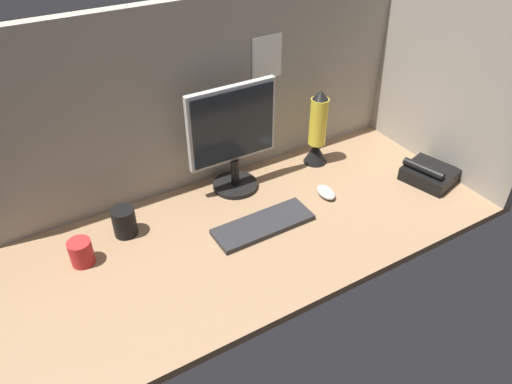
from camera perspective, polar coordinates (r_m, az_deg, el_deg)
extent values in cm
cube|color=#8C6B4C|center=(175.82, 0.06, -4.25)|extent=(180.00, 80.00, 3.00)
cube|color=gray|center=(183.69, -6.02, 11.35)|extent=(180.00, 5.00, 71.52)
cube|color=white|center=(188.11, 1.31, 15.71)|extent=(12.84, 0.40, 16.64)
cube|color=gray|center=(208.05, 21.79, 12.04)|extent=(5.00, 80.00, 71.52)
cylinder|color=black|center=(192.93, -2.48, 0.85)|extent=(18.00, 18.00, 1.80)
cylinder|color=black|center=(189.27, -2.53, 2.42)|extent=(3.20, 3.20, 11.00)
cube|color=#B7B7B7|center=(179.31, -2.86, 8.04)|extent=(35.83, 2.40, 30.27)
cube|color=black|center=(178.22, -2.64, 7.86)|extent=(33.43, 0.60, 27.87)
cube|color=#262628|center=(173.26, 0.88, -3.89)|extent=(37.08, 13.23, 2.00)
ellipsoid|color=silver|center=(189.36, 8.31, -0.04)|extent=(6.22, 9.95, 3.40)
cylinder|color=red|center=(167.51, -20.06, -6.76)|extent=(7.68, 7.68, 8.95)
cylinder|color=black|center=(173.95, -15.37, -3.44)|extent=(8.26, 8.26, 10.56)
cone|color=black|center=(207.95, 7.10, 4.70)|extent=(10.14, 10.14, 9.21)
cylinder|color=gold|center=(200.64, 7.41, 8.28)|extent=(7.37, 7.37, 20.27)
cone|color=black|center=(195.32, 7.69, 11.37)|extent=(6.63, 6.63, 3.69)
cube|color=black|center=(207.86, 19.93, 1.96)|extent=(21.25, 22.68, 5.60)
cylinder|color=black|center=(202.33, 19.29, 2.62)|extent=(7.42, 17.35, 3.20)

